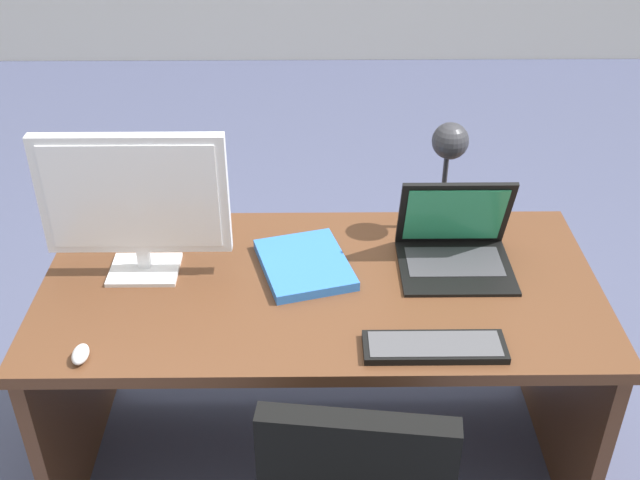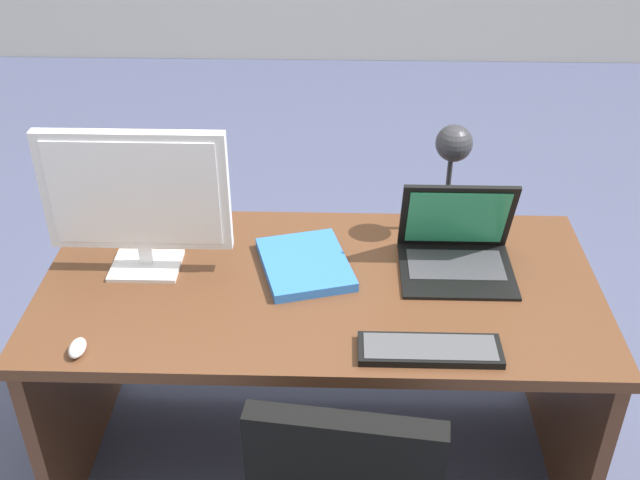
# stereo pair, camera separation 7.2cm
# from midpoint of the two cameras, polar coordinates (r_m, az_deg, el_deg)

# --- Properties ---
(ground) EXTENTS (12.00, 12.00, 0.00)m
(ground) POSITION_cam_midpoint_polar(r_m,az_deg,el_deg) (3.88, 1.15, 1.04)
(ground) COLOR #474C6B
(desk) EXTENTS (1.60, 0.78, 0.74)m
(desk) POSITION_cam_midpoint_polar(r_m,az_deg,el_deg) (2.39, 0.87, -6.65)
(desk) COLOR #56331E
(desk) RESTS_ON ground
(monitor) EXTENTS (0.52, 0.16, 0.44)m
(monitor) POSITION_cam_midpoint_polar(r_m,az_deg,el_deg) (2.20, -12.55, 3.22)
(monitor) COLOR silver
(monitor) RESTS_ON desk
(laptop) EXTENTS (0.33, 0.29, 0.26)m
(laptop) POSITION_cam_midpoint_polar(r_m,az_deg,el_deg) (2.30, 10.93, 0.01)
(laptop) COLOR black
(laptop) RESTS_ON desk
(keyboard) EXTENTS (0.36, 0.12, 0.02)m
(keyboard) POSITION_cam_midpoint_polar(r_m,az_deg,el_deg) (2.00, 9.15, -8.02)
(keyboard) COLOR black
(keyboard) RESTS_ON desk
(mouse) EXTENTS (0.04, 0.07, 0.03)m
(mouse) POSITION_cam_midpoint_polar(r_m,az_deg,el_deg) (2.05, -16.53, -7.67)
(mouse) COLOR silver
(mouse) RESTS_ON desk
(desk_lamp) EXTENTS (0.12, 0.15, 0.37)m
(desk_lamp) POSITION_cam_midpoint_polar(r_m,az_deg,el_deg) (2.35, 10.62, 6.03)
(desk_lamp) COLOR #2D2D33
(desk_lamp) RESTS_ON desk
(book) EXTENTS (0.31, 0.36, 0.03)m
(book) POSITION_cam_midpoint_polar(r_m,az_deg,el_deg) (2.27, -0.21, -1.80)
(book) COLOR blue
(book) RESTS_ON desk
(coffee_mug) EXTENTS (0.11, 0.09, 0.08)m
(coffee_mug) POSITION_cam_midpoint_polar(r_m,az_deg,el_deg) (2.50, -8.13, 2.16)
(coffee_mug) COLOR white
(coffee_mug) RESTS_ON desk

